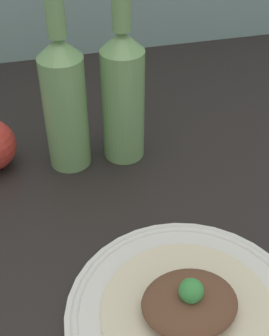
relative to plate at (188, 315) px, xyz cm
name	(u,v)px	position (x,y,z in cm)	size (l,w,h in cm)	color
ground_plane	(166,220)	(2.98, 17.55, -2.99)	(180.00, 110.00, 4.00)	black
plate	(188,315)	(0.00, 0.00, 0.00)	(27.35, 27.35, 1.86)	silver
plated_food	(189,305)	(0.00, 0.00, 1.89)	(19.40, 19.40, 5.30)	beige
cider_bottle_left	(64,100)	(-8.64, 31.98, 10.27)	(6.48, 6.48, 28.22)	#729E5B
cider_bottle_right	(123,92)	(0.07, 31.98, 10.27)	(6.48, 6.48, 28.22)	#729E5B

